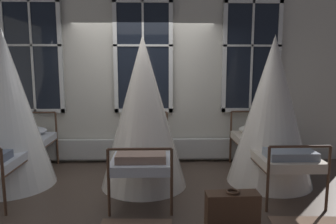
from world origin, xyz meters
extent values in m
plane|color=#4C3D33|center=(0.00, 0.00, 0.00)|extent=(18.54, 18.54, 0.00)
cube|color=beige|center=(0.00, 1.06, 1.55)|extent=(7.91, 0.10, 3.10)
cube|color=black|center=(-1.93, 0.95, 1.91)|extent=(1.04, 0.02, 1.97)
cube|color=silver|center=(-1.93, 0.95, 0.96)|extent=(1.04, 0.06, 0.07)
cube|color=silver|center=(-1.93, 0.95, 2.86)|extent=(1.04, 0.06, 0.07)
cube|color=silver|center=(-2.41, 0.95, 1.91)|extent=(0.07, 0.06, 1.97)
cube|color=silver|center=(-1.44, 0.95, 1.91)|extent=(0.07, 0.06, 1.97)
cube|color=silver|center=(-1.93, 0.95, 1.91)|extent=(0.04, 0.06, 1.97)
cube|color=silver|center=(-1.93, 0.95, 2.11)|extent=(1.04, 0.06, 0.04)
cube|color=black|center=(0.00, 0.95, 1.91)|extent=(1.04, 0.02, 1.97)
cube|color=silver|center=(0.00, 0.95, 0.96)|extent=(1.04, 0.06, 0.07)
cube|color=silver|center=(0.00, 0.95, 2.86)|extent=(1.04, 0.06, 0.07)
cube|color=silver|center=(-0.49, 0.95, 1.91)|extent=(0.07, 0.06, 1.97)
cube|color=silver|center=(0.49, 0.95, 1.91)|extent=(0.07, 0.06, 1.97)
cube|color=silver|center=(0.00, 0.95, 1.91)|extent=(0.04, 0.06, 1.97)
cube|color=silver|center=(0.00, 0.95, 2.11)|extent=(1.04, 0.06, 0.04)
cube|color=black|center=(1.93, 0.95, 1.91)|extent=(1.04, 0.02, 1.97)
cube|color=silver|center=(1.93, 0.95, 0.96)|extent=(1.04, 0.06, 0.07)
cube|color=silver|center=(1.93, 0.95, 2.86)|extent=(1.04, 0.06, 0.07)
cube|color=silver|center=(1.44, 0.95, 1.91)|extent=(0.07, 0.06, 1.97)
cube|color=silver|center=(2.41, 0.95, 1.91)|extent=(0.07, 0.06, 1.97)
cube|color=silver|center=(1.93, 0.95, 1.91)|extent=(0.04, 0.06, 1.97)
cube|color=silver|center=(1.93, 0.95, 2.11)|extent=(1.04, 0.06, 0.04)
cube|color=silver|center=(0.00, 0.93, 0.25)|extent=(4.45, 0.10, 0.36)
cylinder|color=#4C3323|center=(-2.29, 0.86, 0.47)|extent=(0.04, 0.04, 0.94)
cylinder|color=#4C3323|center=(-1.55, 0.86, 0.47)|extent=(0.04, 0.04, 0.94)
cylinder|color=#4C3323|center=(-1.56, -1.11, 0.41)|extent=(0.04, 0.04, 0.81)
cylinder|color=#4C3323|center=(-1.56, -0.13, 0.47)|extent=(0.03, 1.97, 0.03)
cylinder|color=#4C3323|center=(-1.92, 0.86, 0.94)|extent=(0.74, 0.03, 0.03)
cube|color=silver|center=(-1.92, -0.13, 0.53)|extent=(0.76, 1.99, 0.12)
ellipsoid|color=silver|center=(-1.92, 0.62, 0.66)|extent=(0.57, 0.40, 0.14)
cone|color=white|center=(-1.92, -0.13, 1.15)|extent=(1.26, 1.26, 2.30)
cylinder|color=#4C3323|center=(-0.32, 0.81, 0.47)|extent=(0.04, 0.04, 0.94)
cylinder|color=#4C3323|center=(0.41, 0.81, 0.47)|extent=(0.04, 0.04, 0.94)
cylinder|color=#4C3323|center=(-0.32, -1.16, 0.41)|extent=(0.04, 0.04, 0.81)
cylinder|color=#4C3323|center=(0.41, -1.16, 0.41)|extent=(0.04, 0.04, 0.81)
cylinder|color=#4C3323|center=(-0.32, -0.18, 0.47)|extent=(0.03, 1.97, 0.03)
cylinder|color=#4C3323|center=(0.41, -0.18, 0.47)|extent=(0.03, 1.97, 0.03)
cylinder|color=#4C3323|center=(0.05, 0.81, 0.94)|extent=(0.74, 0.03, 0.03)
cylinder|color=#4C3323|center=(0.04, -1.16, 0.81)|extent=(0.74, 0.03, 0.03)
cube|color=silver|center=(0.05, -0.18, 0.53)|extent=(0.76, 1.99, 0.12)
ellipsoid|color=#B7B2A3|center=(0.05, 0.57, 0.66)|extent=(0.57, 0.40, 0.14)
cube|color=gray|center=(0.04, -0.90, 0.64)|extent=(0.61, 0.36, 0.10)
cone|color=silver|center=(0.05, -0.18, 1.10)|extent=(1.26, 1.26, 2.20)
cylinder|color=#4C3323|center=(1.58, 0.86, 0.47)|extent=(0.04, 0.04, 0.94)
cylinder|color=#4C3323|center=(2.31, 0.86, 0.47)|extent=(0.04, 0.04, 0.94)
cylinder|color=#4C3323|center=(1.57, -1.11, 0.41)|extent=(0.04, 0.04, 0.81)
cylinder|color=#4C3323|center=(2.31, -1.11, 0.41)|extent=(0.04, 0.04, 0.81)
cylinder|color=#4C3323|center=(1.58, -0.13, 0.47)|extent=(0.03, 1.97, 0.03)
cylinder|color=#4C3323|center=(2.31, -0.13, 0.47)|extent=(0.03, 1.97, 0.03)
cylinder|color=#4C3323|center=(1.94, 0.86, 0.94)|extent=(0.74, 0.03, 0.03)
cylinder|color=#4C3323|center=(1.94, -1.11, 0.81)|extent=(0.74, 0.03, 0.03)
cube|color=beige|center=(1.94, -0.13, 0.53)|extent=(0.76, 1.99, 0.12)
ellipsoid|color=silver|center=(1.94, 0.62, 0.66)|extent=(0.57, 0.40, 0.14)
cube|color=#8C939E|center=(1.94, -0.85, 0.64)|extent=(0.61, 0.36, 0.10)
cone|color=silver|center=(1.94, -0.13, 1.10)|extent=(1.26, 1.26, 2.20)
cube|color=#472D1E|center=(1.04, -1.57, 0.22)|extent=(0.57, 0.22, 0.44)
cube|color=tan|center=(1.04, -1.47, 0.22)|extent=(0.50, 0.03, 0.03)
torus|color=#472D1E|center=(1.04, -1.57, 0.46)|extent=(0.15, 0.15, 0.02)
camera|label=1|loc=(0.26, -4.70, 1.77)|focal=33.76mm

